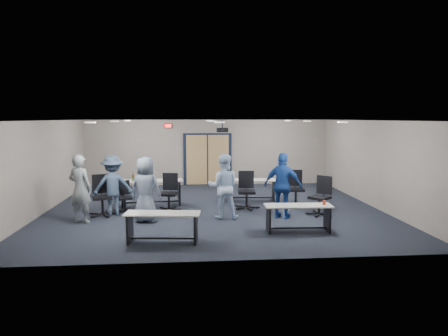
{
  "coord_description": "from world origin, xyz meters",
  "views": [
    {
      "loc": [
        -0.69,
        -11.98,
        2.78
      ],
      "look_at": [
        0.29,
        -0.3,
        1.3
      ],
      "focal_mm": 32.0,
      "sensor_mm": 36.0,
      "label": 1
    }
  ],
  "objects": [
    {
      "name": "double_door",
      "position": [
        0.0,
        4.46,
        1.05
      ],
      "size": [
        2.0,
        0.07,
        2.2
      ],
      "color": "black",
      "rests_on": "back_wall"
    },
    {
      "name": "ceiling_can_lights",
      "position": [
        0.0,
        0.25,
        2.67
      ],
      "size": [
        6.24,
        5.74,
        0.02
      ],
      "primitive_type": null,
      "color": "silver",
      "rests_on": "ceiling"
    },
    {
      "name": "exit_sign",
      "position": [
        -1.6,
        4.44,
        2.45
      ],
      "size": [
        0.32,
        0.07,
        0.18
      ],
      "color": "black",
      "rests_on": "back_wall"
    },
    {
      "name": "chair_back_a",
      "position": [
        -2.66,
        -0.17,
        0.46
      ],
      "size": [
        0.74,
        0.74,
        0.92
      ],
      "primitive_type": null,
      "rotation": [
        0.0,
        0.0,
        0.35
      ],
      "color": "black",
      "rests_on": "floor"
    },
    {
      "name": "person_back",
      "position": [
        -2.92,
        -0.54,
        0.86
      ],
      "size": [
        1.2,
        0.81,
        1.72
      ],
      "primitive_type": "imported",
      "rotation": [
        0.0,
        0.0,
        3.3
      ],
      "color": "#384A65",
      "rests_on": "floor"
    },
    {
      "name": "table_front_left",
      "position": [
        -1.34,
        -3.22,
        0.46
      ],
      "size": [
        1.72,
        0.73,
        0.68
      ],
      "rotation": [
        0.0,
        0.0,
        -0.1
      ],
      "color": "#B5B2AB",
      "rests_on": "floor"
    },
    {
      "name": "table_back_left",
      "position": [
        -1.97,
        0.66,
        0.56
      ],
      "size": [
        2.04,
        0.86,
        1.1
      ],
      "rotation": [
        0.0,
        0.0,
        0.1
      ],
      "color": "#B5B2AB",
      "rests_on": "floor"
    },
    {
      "name": "table_front_right",
      "position": [
        1.92,
        -2.64,
        0.46
      ],
      "size": [
        1.66,
        0.6,
        0.77
      ],
      "rotation": [
        0.0,
        0.0,
        -0.04
      ],
      "color": "#B5B2AB",
      "rests_on": "floor"
    },
    {
      "name": "person_gray",
      "position": [
        -3.62,
        -1.31,
        0.92
      ],
      "size": [
        0.78,
        0.66,
        1.83
      ],
      "primitive_type": "imported",
      "rotation": [
        0.0,
        0.0,
        2.75
      ],
      "color": "gray",
      "rests_on": "floor"
    },
    {
      "name": "person_plaid",
      "position": [
        -1.9,
        -1.36,
        0.88
      ],
      "size": [
        0.98,
        0.78,
        1.76
      ],
      "primitive_type": "imported",
      "rotation": [
        0.0,
        0.0,
        2.86
      ],
      "color": "slate",
      "rests_on": "floor"
    },
    {
      "name": "back_wall",
      "position": [
        0.0,
        4.5,
        1.35
      ],
      "size": [
        10.0,
        0.04,
        2.7
      ],
      "primitive_type": "cube",
      "color": "gray",
      "rests_on": "floor"
    },
    {
      "name": "person_navy",
      "position": [
        1.84,
        -1.28,
        0.92
      ],
      "size": [
        1.15,
        0.93,
        1.83
      ],
      "primitive_type": "imported",
      "rotation": [
        0.0,
        0.0,
        2.61
      ],
      "color": "navy",
      "rests_on": "floor"
    },
    {
      "name": "chair_loose_right",
      "position": [
        2.96,
        -1.06,
        0.56
      ],
      "size": [
        0.99,
        0.99,
        1.12
      ],
      "primitive_type": null,
      "rotation": [
        0.0,
        0.0,
        -0.86
      ],
      "color": "black",
      "rests_on": "floor"
    },
    {
      "name": "front_wall",
      "position": [
        0.0,
        -4.5,
        1.35
      ],
      "size": [
        10.0,
        0.04,
        2.7
      ],
      "primitive_type": "cube",
      "color": "gray",
      "rests_on": "floor"
    },
    {
      "name": "chair_back_c",
      "position": [
        1.0,
        -0.06,
        0.57
      ],
      "size": [
        0.77,
        0.77,
        1.15
      ],
      "primitive_type": null,
      "rotation": [
        0.0,
        0.0,
        -0.07
      ],
      "color": "black",
      "rests_on": "floor"
    },
    {
      "name": "chair_back_b",
      "position": [
        -1.36,
        -0.13,
        0.56
      ],
      "size": [
        0.82,
        0.82,
        1.11
      ],
      "primitive_type": null,
      "rotation": [
        0.0,
        0.0,
        -0.18
      ],
      "color": "black",
      "rests_on": "floor"
    },
    {
      "name": "table_back_right",
      "position": [
        1.3,
        1.17,
        0.49
      ],
      "size": [
        1.81,
        0.76,
        0.71
      ],
      "rotation": [
        0.0,
        0.0,
        -0.1
      ],
      "color": "#B5B2AB",
      "rests_on": "floor"
    },
    {
      "name": "person_lightblue",
      "position": [
        0.2,
        -1.16,
        0.89
      ],
      "size": [
        0.94,
        0.78,
        1.79
      ],
      "primitive_type": "imported",
      "rotation": [
        0.0,
        0.0,
        3.02
      ],
      "color": "#BED8FC",
      "rests_on": "floor"
    },
    {
      "name": "ceiling",
      "position": [
        0.0,
        0.0,
        2.7
      ],
      "size": [
        10.0,
        9.0,
        0.04
      ],
      "primitive_type": "cube",
      "color": "silver",
      "rests_on": "back_wall"
    },
    {
      "name": "ceiling_projector",
      "position": [
        0.3,
        0.5,
        2.4
      ],
      "size": [
        0.35,
        0.32,
        0.37
      ],
      "color": "black",
      "rests_on": "ceiling"
    },
    {
      "name": "chair_back_d",
      "position": [
        2.63,
        0.28,
        0.56
      ],
      "size": [
        0.76,
        0.76,
        1.12
      ],
      "primitive_type": null,
      "rotation": [
        0.0,
        0.0,
        -0.08
      ],
      "color": "black",
      "rests_on": "floor"
    },
    {
      "name": "right_wall",
      "position": [
        5.0,
        0.0,
        1.35
      ],
      "size": [
        0.04,
        9.0,
        2.7
      ],
      "primitive_type": "cube",
      "color": "gray",
      "rests_on": "floor"
    },
    {
      "name": "left_wall",
      "position": [
        -5.0,
        0.0,
        1.35
      ],
      "size": [
        0.04,
        9.0,
        2.7
      ],
      "primitive_type": "cube",
      "color": "gray",
      "rests_on": "floor"
    },
    {
      "name": "floor",
      "position": [
        0.0,
        0.0,
        0.0
      ],
      "size": [
        10.0,
        10.0,
        0.0
      ],
      "primitive_type": "plane",
      "color": "black",
      "rests_on": "ground"
    },
    {
      "name": "chair_loose_left",
      "position": [
        -3.22,
        -0.61,
        0.58
      ],
      "size": [
        0.91,
        0.91,
        1.17
      ],
      "primitive_type": null,
      "rotation": [
        0.0,
        0.0,
        0.29
      ],
      "color": "black",
      "rests_on": "floor"
    }
  ]
}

